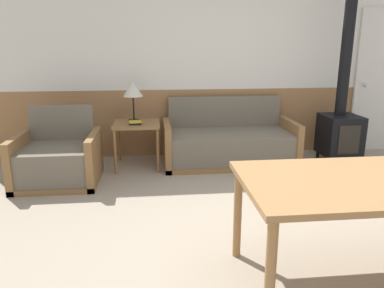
% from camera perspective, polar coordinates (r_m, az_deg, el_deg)
% --- Properties ---
extents(ground_plane, '(16.00, 16.00, 0.00)m').
position_cam_1_polar(ground_plane, '(3.25, 15.08, -14.33)').
color(ground_plane, gray).
extents(wall_back, '(7.20, 0.06, 2.70)m').
position_cam_1_polar(wall_back, '(5.37, 5.90, 12.72)').
color(wall_back, '#996B42').
rests_on(wall_back, ground_plane).
extents(couch, '(1.73, 0.84, 0.85)m').
position_cam_1_polar(couch, '(5.05, 5.59, 0.03)').
color(couch, olive).
rests_on(couch, ground_plane).
extents(armchair, '(0.91, 0.81, 0.84)m').
position_cam_1_polar(armchair, '(4.58, -19.71, -2.36)').
color(armchair, olive).
rests_on(armchair, ground_plane).
extents(side_table, '(0.59, 0.59, 0.58)m').
position_cam_1_polar(side_table, '(4.86, -8.41, 2.18)').
color(side_table, olive).
rests_on(side_table, ground_plane).
extents(table_lamp, '(0.26, 0.26, 0.52)m').
position_cam_1_polar(table_lamp, '(4.88, -9.01, 8.10)').
color(table_lamp, black).
rests_on(table_lamp, side_table).
extents(book_stack, '(0.17, 0.14, 0.04)m').
position_cam_1_polar(book_stack, '(4.74, -8.64, 3.22)').
color(book_stack, black).
rests_on(book_stack, side_table).
extents(wood_stove, '(0.47, 0.51, 2.54)m').
position_cam_1_polar(wood_stove, '(5.37, 21.81, 4.34)').
color(wood_stove, black).
rests_on(wood_stove, ground_plane).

